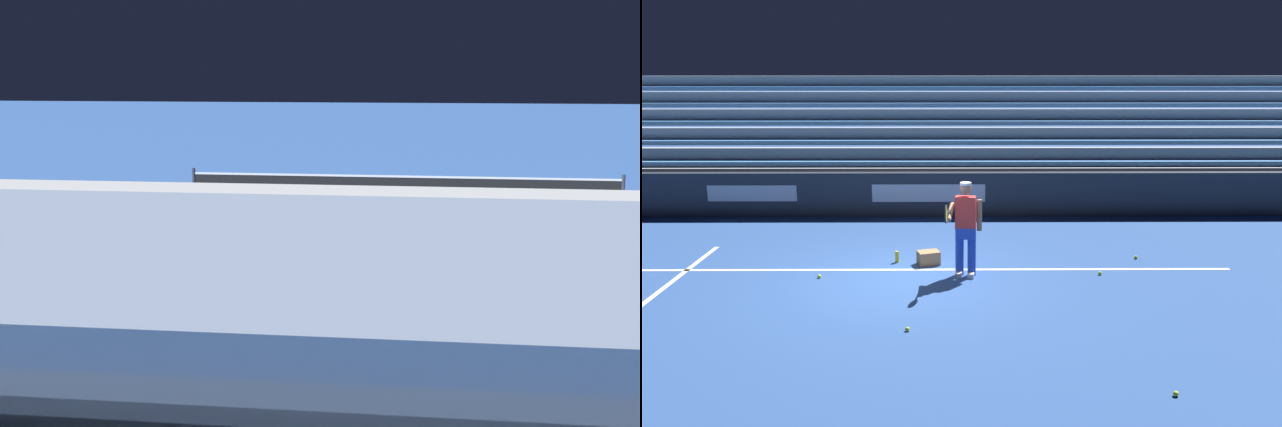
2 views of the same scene
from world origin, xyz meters
TOP-DOWN VIEW (x-y plane):
  - ground_plane at (0.00, 0.00)m, footprint 160.00×160.00m
  - court_baseline_white at (0.00, -0.50)m, footprint 12.00×0.10m
  - court_sideline_white at (4.11, 4.00)m, footprint 0.10×12.00m
  - court_service_line_white at (0.00, 5.50)m, footprint 8.22×0.10m
  - tennis_player at (-1.05, -0.16)m, footprint 0.65×0.97m
  - ball_box_cardboard at (-0.37, -0.82)m, footprint 0.48×0.41m
  - tennis_ball_toward_net at (-0.20, 2.22)m, footprint 0.07×0.07m
  - tennis_ball_by_box at (-3.44, 4.04)m, footprint 0.07×0.07m
  - tennis_ball_far_right at (1.56, -0.05)m, footprint 0.07×0.07m
  - tennis_ball_midcourt at (-4.42, -1.13)m, footprint 0.07×0.07m
  - tennis_ball_stray_back at (-3.51, -0.19)m, footprint 0.07×0.07m
  - water_bottle at (0.25, -0.95)m, footprint 0.07×0.07m
  - tennis_net at (0.00, 10.79)m, footprint 11.09×0.09m

SIDE VIEW (x-z plane):
  - ground_plane at x=0.00m, z-range 0.00..0.00m
  - court_baseline_white at x=0.00m, z-range 0.00..0.01m
  - court_sideline_white at x=4.11m, z-range 0.00..0.01m
  - court_service_line_white at x=0.00m, z-range 0.00..0.01m
  - tennis_ball_toward_net at x=-0.20m, z-range 0.00..0.07m
  - tennis_ball_by_box at x=-3.44m, z-range 0.00..0.07m
  - tennis_ball_far_right at x=1.56m, z-range 0.00..0.07m
  - tennis_ball_midcourt at x=-4.42m, z-range 0.00..0.07m
  - tennis_ball_stray_back at x=-3.51m, z-range 0.00..0.07m
  - water_bottle at x=0.25m, z-range 0.00..0.22m
  - ball_box_cardboard at x=-0.37m, z-range 0.00..0.26m
  - tennis_net at x=0.00m, z-range -0.04..1.03m
  - tennis_player at x=-1.05m, z-range 0.04..1.75m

